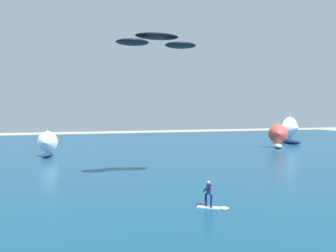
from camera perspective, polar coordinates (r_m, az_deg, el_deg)
The scene contains 6 objects.
ocean at distance 52.90m, azimuth -11.54°, elevation -4.23°, with size 160.00×90.00×0.10m, color navy.
kitesurfer at distance 22.12m, azimuth 7.12°, elevation -11.55°, with size 1.94×1.54×1.67m.
kite at distance 29.50m, azimuth -1.80°, elevation 13.68°, with size 6.80×2.21×1.03m.
sailboat_near_shore at distance 68.48m, azimuth 19.73°, elevation -0.65°, with size 4.25×4.92×5.61m.
sailboat_leading at distance 48.19m, azimuth -19.19°, elevation -2.81°, with size 2.97×3.37×3.78m.
sailboat_mid_right at distance 60.08m, azimuth 17.53°, elevation -1.54°, with size 3.51×3.95×4.40m.
Camera 1 is at (-6.35, -0.95, 5.97)m, focal length 37.50 mm.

